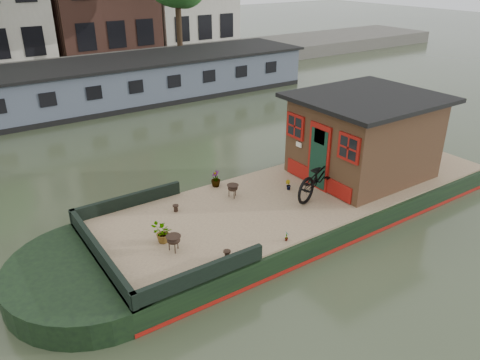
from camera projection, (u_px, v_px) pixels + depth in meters
ground at (304, 211)px, 13.45m from camera, size 120.00×120.00×0.00m
houseboat_hull at (268, 216)px, 12.66m from camera, size 14.01×4.02×0.60m
houseboat_deck at (305, 192)px, 13.19m from camera, size 11.80×3.80×0.05m
bow_bulwark at (136, 240)px, 10.52m from camera, size 3.00×4.00×0.35m
cabin at (364, 135)px, 13.77m from camera, size 4.00×3.50×2.42m
bicycle at (320, 174)px, 12.79m from camera, size 2.37×1.41×1.17m
potted_plant_b at (288, 185)px, 13.22m from camera, size 0.17×0.19×0.29m
potted_plant_c at (162, 233)px, 10.67m from camera, size 0.59×0.57×0.50m
potted_plant_d at (216, 179)px, 13.37m from camera, size 0.32×0.32×0.48m
potted_plant_e at (287, 236)px, 10.79m from camera, size 0.14×0.16×0.26m
brazier_front at (174, 243)px, 10.38m from camera, size 0.40×0.40×0.39m
brazier_rear at (233, 191)px, 12.78m from camera, size 0.45×0.45×0.37m
bollard_port at (176, 208)px, 12.08m from camera, size 0.16×0.16×0.18m
bollard_stbd at (227, 254)px, 10.16m from camera, size 0.17×0.17×0.19m
far_houseboat at (121, 83)px, 23.53m from camera, size 20.40×4.40×2.11m
quay at (82, 71)px, 28.62m from camera, size 60.00×6.00×0.90m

